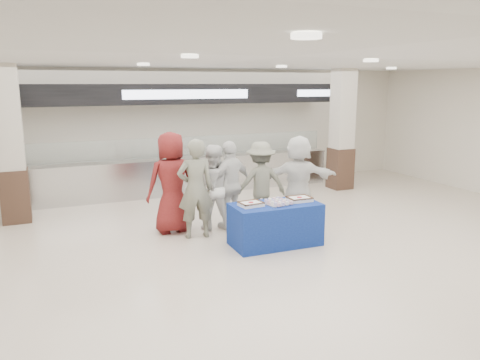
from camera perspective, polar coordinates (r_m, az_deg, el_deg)
name	(u,v)px	position (r m, az deg, el deg)	size (l,w,h in m)	color
ground	(284,262)	(7.64, 5.37, -9.97)	(14.00, 14.00, 0.00)	beige
serving_line	(185,148)	(12.22, -6.68, 3.84)	(8.70, 0.85, 2.80)	#B7BABF
column_left	(11,148)	(10.51, -26.16, 3.48)	(0.55, 0.55, 3.20)	#372319
column_right	(342,132)	(12.86, 12.30, 5.71)	(0.55, 0.55, 3.20)	#372319
display_table	(275,224)	(8.31, 4.32, -5.40)	(1.55, 0.78, 0.75)	navy
sheet_cake_left	(251,204)	(8.03, 1.34, -2.89)	(0.41, 0.33, 0.08)	white
sheet_cake_right	(299,199)	(8.43, 7.25, -2.26)	(0.41, 0.32, 0.09)	white
cupcake_tray	(278,202)	(8.18, 4.71, -2.70)	(0.51, 0.42, 0.07)	#A2A2A7
civilian_maroon	(172,183)	(8.95, -8.33, -0.32)	(0.95, 0.62, 1.94)	maroon
soldier_a	(196,189)	(8.60, -5.44, -1.08)	(0.67, 0.44, 1.84)	slate
chef_tall	(212,187)	(9.10, -3.40, -0.89)	(0.81, 0.63, 1.67)	white
chef_short	(231,185)	(9.15, -1.15, -0.59)	(1.02, 0.42, 1.73)	white
soldier_b	(261,183)	(9.51, 2.53, -0.31)	(1.08, 0.62, 1.67)	slate
civilian_white	(298,179)	(9.62, 7.08, 0.13)	(1.67, 0.53, 1.80)	white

